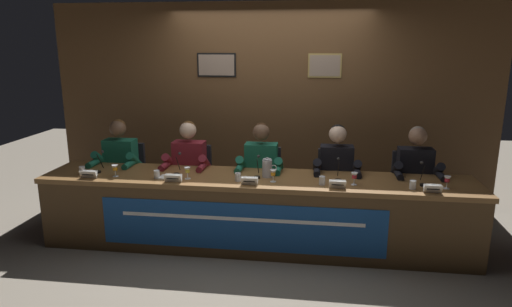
# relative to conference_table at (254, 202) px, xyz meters

# --- Properties ---
(ground_plane) EXTENTS (12.00, 12.00, 0.00)m
(ground_plane) POSITION_rel_conference_table_xyz_m (0.00, 0.12, -0.52)
(ground_plane) COLOR gray
(wall_back_panelled) EXTENTS (5.66, 0.14, 2.60)m
(wall_back_panelled) POSITION_rel_conference_table_xyz_m (0.00, 1.47, 0.78)
(wall_back_panelled) COLOR brown
(wall_back_panelled) RESTS_ON ground_plane
(conference_table) EXTENTS (4.46, 0.75, 0.75)m
(conference_table) POSITION_rel_conference_table_xyz_m (0.00, 0.00, 0.00)
(conference_table) COLOR brown
(conference_table) RESTS_ON ground_plane
(chair_far_left) EXTENTS (0.44, 0.45, 0.92)m
(chair_far_left) POSITION_rel_conference_table_xyz_m (-1.66, 0.68, -0.07)
(chair_far_left) COLOR black
(chair_far_left) RESTS_ON ground_plane
(panelist_far_left) EXTENTS (0.51, 0.48, 1.25)m
(panelist_far_left) POSITION_rel_conference_table_xyz_m (-1.66, 0.48, 0.20)
(panelist_far_left) COLOR black
(panelist_far_left) RESTS_ON ground_plane
(nameplate_far_left) EXTENTS (0.17, 0.06, 0.08)m
(nameplate_far_left) POSITION_rel_conference_table_xyz_m (-1.69, -0.14, 0.27)
(nameplate_far_left) COLOR white
(nameplate_far_left) RESTS_ON conference_table
(juice_glass_far_left) EXTENTS (0.06, 0.06, 0.12)m
(juice_glass_far_left) POSITION_rel_conference_table_xyz_m (-1.44, -0.06, 0.32)
(juice_glass_far_left) COLOR white
(juice_glass_far_left) RESTS_ON conference_table
(water_cup_far_left) EXTENTS (0.06, 0.06, 0.08)m
(water_cup_far_left) POSITION_rel_conference_table_xyz_m (-1.82, -0.02, 0.27)
(water_cup_far_left) COLOR silver
(water_cup_far_left) RESTS_ON conference_table
(microphone_far_left) EXTENTS (0.06, 0.17, 0.22)m
(microphone_far_left) POSITION_rel_conference_table_xyz_m (-1.68, 0.09, 0.30)
(microphone_far_left) COLOR black
(microphone_far_left) RESTS_ON conference_table
(chair_left) EXTENTS (0.44, 0.45, 0.92)m
(chair_left) POSITION_rel_conference_table_xyz_m (-0.83, 0.68, -0.07)
(chair_left) COLOR black
(chair_left) RESTS_ON ground_plane
(panelist_left) EXTENTS (0.51, 0.48, 1.25)m
(panelist_left) POSITION_rel_conference_table_xyz_m (-0.83, 0.48, 0.20)
(panelist_left) COLOR black
(panelist_left) RESTS_ON ground_plane
(nameplate_left) EXTENTS (0.17, 0.06, 0.08)m
(nameplate_left) POSITION_rel_conference_table_xyz_m (-0.79, -0.16, 0.27)
(nameplate_left) COLOR white
(nameplate_left) RESTS_ON conference_table
(juice_glass_left) EXTENTS (0.06, 0.06, 0.12)m
(juice_glass_left) POSITION_rel_conference_table_xyz_m (-0.68, -0.04, 0.32)
(juice_glass_left) COLOR white
(juice_glass_left) RESTS_ON conference_table
(water_cup_left) EXTENTS (0.06, 0.06, 0.08)m
(water_cup_left) POSITION_rel_conference_table_xyz_m (-0.99, -0.06, 0.27)
(water_cup_left) COLOR silver
(water_cup_left) RESTS_ON conference_table
(microphone_left) EXTENTS (0.06, 0.17, 0.22)m
(microphone_left) POSITION_rel_conference_table_xyz_m (-0.83, 0.12, 0.30)
(microphone_left) COLOR black
(microphone_left) RESTS_ON conference_table
(chair_center) EXTENTS (0.44, 0.45, 0.92)m
(chair_center) POSITION_rel_conference_table_xyz_m (0.00, 0.68, -0.07)
(chair_center) COLOR black
(chair_center) RESTS_ON ground_plane
(panelist_center) EXTENTS (0.51, 0.48, 1.25)m
(panelist_center) POSITION_rel_conference_table_xyz_m (0.00, 0.48, 0.20)
(panelist_center) COLOR black
(panelist_center) RESTS_ON ground_plane
(nameplate_center) EXTENTS (0.16, 0.06, 0.08)m
(nameplate_center) POSITION_rel_conference_table_xyz_m (-0.02, -0.15, 0.27)
(nameplate_center) COLOR white
(nameplate_center) RESTS_ON conference_table
(juice_glass_center) EXTENTS (0.06, 0.06, 0.12)m
(juice_glass_center) POSITION_rel_conference_table_xyz_m (0.19, -0.02, 0.32)
(juice_glass_center) COLOR white
(juice_glass_center) RESTS_ON conference_table
(water_cup_center) EXTENTS (0.06, 0.06, 0.08)m
(water_cup_center) POSITION_rel_conference_table_xyz_m (-0.16, -0.04, 0.27)
(water_cup_center) COLOR silver
(water_cup_center) RESTS_ON conference_table
(microphone_center) EXTENTS (0.06, 0.17, 0.22)m
(microphone_center) POSITION_rel_conference_table_xyz_m (0.02, 0.12, 0.30)
(microphone_center) COLOR black
(microphone_center) RESTS_ON conference_table
(chair_right) EXTENTS (0.44, 0.45, 0.92)m
(chair_right) POSITION_rel_conference_table_xyz_m (0.83, 0.68, -0.07)
(chair_right) COLOR black
(chair_right) RESTS_ON ground_plane
(panelist_right) EXTENTS (0.51, 0.48, 1.25)m
(panelist_right) POSITION_rel_conference_table_xyz_m (0.83, 0.48, 0.20)
(panelist_right) COLOR black
(panelist_right) RESTS_ON ground_plane
(nameplate_right) EXTENTS (0.16, 0.06, 0.08)m
(nameplate_right) POSITION_rel_conference_table_xyz_m (0.82, -0.14, 0.27)
(nameplate_right) COLOR white
(nameplate_right) RESTS_ON conference_table
(juice_glass_right) EXTENTS (0.06, 0.06, 0.12)m
(juice_glass_right) POSITION_rel_conference_table_xyz_m (0.98, -0.01, 0.32)
(juice_glass_right) COLOR white
(juice_glass_right) RESTS_ON conference_table
(water_cup_right) EXTENTS (0.06, 0.06, 0.08)m
(water_cup_right) POSITION_rel_conference_table_xyz_m (0.68, -0.05, 0.27)
(water_cup_right) COLOR silver
(water_cup_right) RESTS_ON conference_table
(microphone_right) EXTENTS (0.06, 0.17, 0.22)m
(microphone_right) POSITION_rel_conference_table_xyz_m (0.84, 0.13, 0.30)
(microphone_right) COLOR black
(microphone_right) RESTS_ON conference_table
(chair_far_right) EXTENTS (0.44, 0.45, 0.92)m
(chair_far_right) POSITION_rel_conference_table_xyz_m (1.67, 0.68, -0.07)
(chair_far_right) COLOR black
(chair_far_right) RESTS_ON ground_plane
(panelist_far_right) EXTENTS (0.51, 0.48, 1.25)m
(panelist_far_right) POSITION_rel_conference_table_xyz_m (1.67, 0.48, 0.20)
(panelist_far_right) COLOR black
(panelist_far_right) RESTS_ON ground_plane
(nameplate_far_right) EXTENTS (0.16, 0.06, 0.08)m
(nameplate_far_right) POSITION_rel_conference_table_xyz_m (1.68, -0.16, 0.27)
(nameplate_far_right) COLOR white
(nameplate_far_right) RESTS_ON conference_table
(juice_glass_far_right) EXTENTS (0.06, 0.06, 0.12)m
(juice_glass_far_right) POSITION_rel_conference_table_xyz_m (1.84, -0.01, 0.32)
(juice_glass_far_right) COLOR white
(juice_glass_far_right) RESTS_ON conference_table
(water_cup_far_right) EXTENTS (0.06, 0.06, 0.08)m
(water_cup_far_right) POSITION_rel_conference_table_xyz_m (1.52, -0.07, 0.27)
(water_cup_far_right) COLOR silver
(water_cup_far_right) RESTS_ON conference_table
(microphone_far_right) EXTENTS (0.06, 0.17, 0.22)m
(microphone_far_right) POSITION_rel_conference_table_xyz_m (1.64, 0.08, 0.30)
(microphone_far_right) COLOR black
(microphone_far_right) RESTS_ON conference_table
(water_pitcher_central) EXTENTS (0.15, 0.10, 0.21)m
(water_pitcher_central) POSITION_rel_conference_table_xyz_m (0.12, 0.14, 0.32)
(water_pitcher_central) COLOR silver
(water_pitcher_central) RESTS_ON conference_table
(document_stack_left) EXTENTS (0.21, 0.16, 0.01)m
(document_stack_left) POSITION_rel_conference_table_xyz_m (-0.87, -0.02, 0.24)
(document_stack_left) COLOR white
(document_stack_left) RESTS_ON conference_table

